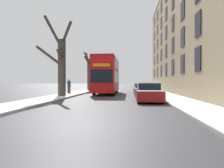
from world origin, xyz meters
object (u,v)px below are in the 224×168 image
(bare_tree_left_1, at_px, (89,72))
(double_decker_bus, at_px, (107,74))
(bare_tree_left_0, at_px, (61,63))
(parked_car_0, at_px, (149,93))
(parked_car_1, at_px, (143,90))
(pedestrian_left_sidewalk, at_px, (69,86))
(parked_car_2, at_px, (141,88))

(bare_tree_left_1, height_order, double_decker_bus, bare_tree_left_1)
(bare_tree_left_0, distance_m, parked_car_0, 9.39)
(bare_tree_left_0, bearing_deg, bare_tree_left_1, 89.56)
(parked_car_0, bearing_deg, double_decker_bus, 112.31)
(bare_tree_left_0, height_order, double_decker_bus, bare_tree_left_0)
(parked_car_1, distance_m, pedestrian_left_sidewalk, 9.13)
(double_decker_bus, relative_size, pedestrian_left_sidewalk, 5.46)
(double_decker_bus, bearing_deg, bare_tree_left_1, 115.30)
(bare_tree_left_1, xyz_separation_m, parked_car_1, (7.99, -12.01, -2.43))
(double_decker_bus, xyz_separation_m, parked_car_2, (4.32, 1.69, -1.87))
(parked_car_1, relative_size, parked_car_2, 1.04)
(bare_tree_left_0, distance_m, parked_car_2, 11.86)
(parked_car_2, distance_m, pedestrian_left_sidewalk, 9.30)
(bare_tree_left_1, height_order, parked_car_2, bare_tree_left_1)
(parked_car_1, bearing_deg, parked_car_2, 90.00)
(parked_car_2, bearing_deg, bare_tree_left_1, 142.77)
(parked_car_0, xyz_separation_m, parked_car_2, (-0.00, 12.22, -0.06))
(parked_car_0, xyz_separation_m, parked_car_1, (-0.00, 6.27, -0.04))
(parked_car_0, relative_size, parked_car_1, 0.98)
(parked_car_1, xyz_separation_m, pedestrian_left_sidewalk, (-8.71, 2.71, 0.36))
(parked_car_2, bearing_deg, parked_car_1, -90.00)
(bare_tree_left_1, bearing_deg, parked_car_1, -56.39)
(bare_tree_left_0, distance_m, bare_tree_left_1, 14.32)
(bare_tree_left_1, bearing_deg, parked_car_2, -37.23)
(parked_car_1, distance_m, parked_car_2, 5.94)
(double_decker_bus, bearing_deg, parked_car_1, -44.57)
(parked_car_2, bearing_deg, pedestrian_left_sidewalk, -159.66)
(double_decker_bus, relative_size, parked_car_2, 2.42)
(bare_tree_left_0, distance_m, parked_car_1, 8.82)
(bare_tree_left_1, relative_size, pedestrian_left_sidewalk, 3.55)
(bare_tree_left_0, xyz_separation_m, parked_car_2, (8.09, 8.25, -2.67))
(double_decker_bus, xyz_separation_m, parked_car_0, (4.32, -10.53, -1.82))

